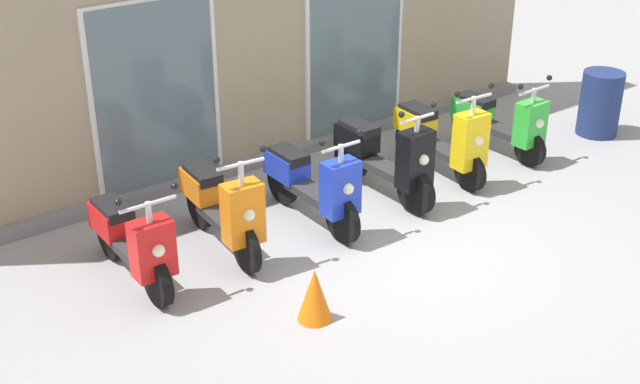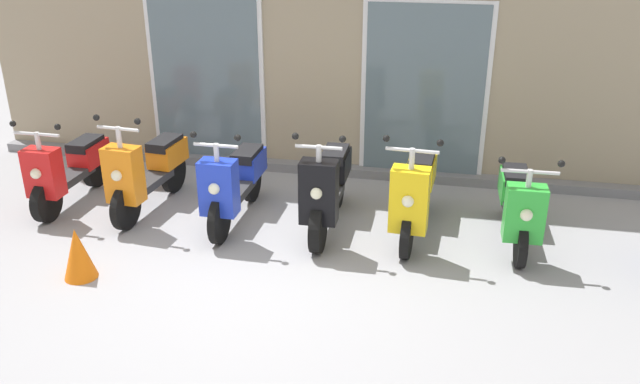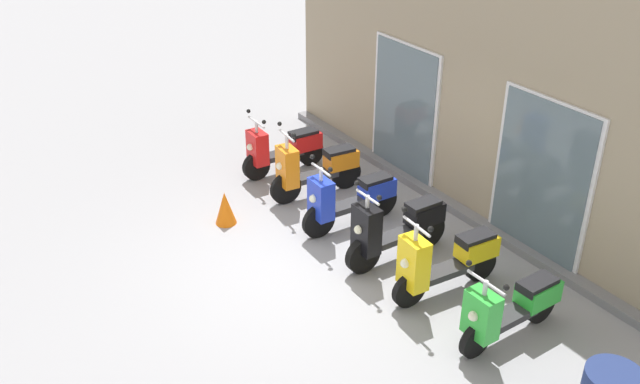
{
  "view_description": "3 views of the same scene",
  "coord_description": "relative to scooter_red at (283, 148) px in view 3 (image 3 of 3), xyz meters",
  "views": [
    {
      "loc": [
        -5.41,
        -5.69,
        4.47
      ],
      "look_at": [
        -0.63,
        0.71,
        0.52
      ],
      "focal_mm": 47.68,
      "sensor_mm": 36.0,
      "label": 1
    },
    {
      "loc": [
        1.79,
        -5.43,
        3.29
      ],
      "look_at": [
        0.5,
        0.83,
        0.52
      ],
      "focal_mm": 36.72,
      "sensor_mm": 36.0,
      "label": 2
    },
    {
      "loc": [
        6.75,
        -4.15,
        5.41
      ],
      "look_at": [
        -0.46,
        0.46,
        0.77
      ],
      "focal_mm": 38.96,
      "sensor_mm": 36.0,
      "label": 3
    }
  ],
  "objects": [
    {
      "name": "scooter_black",
      "position": [
        3.16,
        -0.06,
        0.05
      ],
      "size": [
        0.54,
        1.66,
        1.27
      ],
      "color": "black",
      "rests_on": "ground_plane"
    },
    {
      "name": "scooter_yellow",
      "position": [
        4.1,
        -0.01,
        0.06
      ],
      "size": [
        0.59,
        1.61,
        1.28
      ],
      "color": "black",
      "rests_on": "ground_plane"
    },
    {
      "name": "ground_plane",
      "position": [
        2.61,
        -1.09,
        -0.45
      ],
      "size": [
        40.0,
        40.0,
        0.0
      ],
      "primitive_type": "plane",
      "color": "#939399"
    },
    {
      "name": "traffic_cone",
      "position": [
        1.02,
        -1.58,
        -0.19
      ],
      "size": [
        0.32,
        0.32,
        0.52
      ],
      "primitive_type": "cone",
      "color": "orange",
      "rests_on": "ground_plane"
    },
    {
      "name": "scooter_green",
      "position": [
        5.18,
        0.04,
        0.0
      ],
      "size": [
        0.61,
        1.54,
        1.13
      ],
      "color": "black",
      "rests_on": "ground_plane"
    },
    {
      "name": "scooter_red",
      "position": [
        0.0,
        0.0,
        0.0
      ],
      "size": [
        0.62,
        1.54,
        1.17
      ],
      "color": "black",
      "rests_on": "ground_plane"
    },
    {
      "name": "scooter_blue",
      "position": [
        2.1,
        -0.07,
        0.04
      ],
      "size": [
        0.54,
        1.65,
        1.22
      ],
      "color": "black",
      "rests_on": "ground_plane"
    },
    {
      "name": "scooter_orange",
      "position": [
        1.01,
        0.0,
        0.06
      ],
      "size": [
        0.56,
        1.61,
        1.29
      ],
      "color": "black",
      "rests_on": "ground_plane"
    },
    {
      "name": "storefront_facade",
      "position": [
        2.61,
        1.8,
        1.4
      ],
      "size": [
        9.13,
        0.5,
        3.82
      ],
      "color": "gray",
      "rests_on": "ground_plane"
    }
  ]
}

